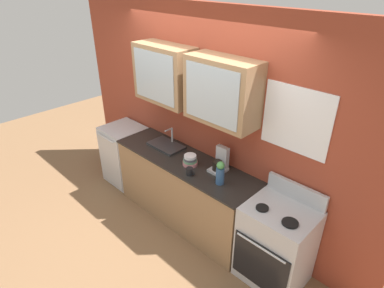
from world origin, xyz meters
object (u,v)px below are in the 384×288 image
bowl_stack (190,160)px  dishwasher (125,154)px  sink_faucet (166,145)px  vase (220,173)px  stove_range (276,244)px  coffee_maker (220,162)px  cup_near_sink (190,171)px

bowl_stack → dishwasher: 1.51m
sink_faucet → vase: (1.03, -0.14, 0.11)m
stove_range → coffee_maker: (-0.89, 0.13, 0.55)m
sink_faucet → cup_near_sink: size_ratio=4.13×
coffee_maker → cup_near_sink: bearing=-119.6°
sink_faucet → dishwasher: size_ratio=0.52×
bowl_stack → coffee_maker: (0.33, 0.16, 0.05)m
stove_range → cup_near_sink: size_ratio=9.52×
sink_faucet → coffee_maker: coffee_maker is taller
stove_range → sink_faucet: sink_faucet is taller
bowl_stack → vase: (0.50, -0.04, 0.07)m
dishwasher → coffee_maker: 1.84m
vase → bowl_stack: bearing=174.8°
cup_near_sink → stove_range: bearing=9.6°
sink_faucet → bowl_stack: size_ratio=2.65×
cup_near_sink → dishwasher: size_ratio=0.13×
cup_near_sink → coffee_maker: size_ratio=0.39×
coffee_maker → sink_faucet: bearing=-176.3°
sink_faucet → cup_near_sink: sink_faucet is taller
bowl_stack → dishwasher: size_ratio=0.20×
stove_range → dishwasher: 2.64m
cup_near_sink → dishwasher: 1.66m
stove_range → cup_near_sink: stove_range is taller
sink_faucet → stove_range: bearing=-2.5°
stove_range → bowl_stack: (-1.21, -0.02, 0.50)m
sink_faucet → cup_near_sink: 0.73m
bowl_stack → dishwasher: (-1.43, 0.02, -0.51)m
stove_range → sink_faucet: 1.81m
stove_range → cup_near_sink: bearing=-170.4°
dishwasher → coffee_maker: size_ratio=3.11×
stove_range → dishwasher: (-2.64, -0.00, -0.01)m
stove_range → coffee_maker: 1.05m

